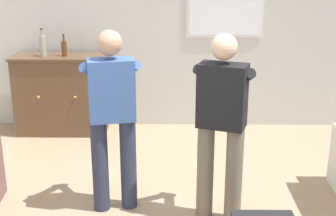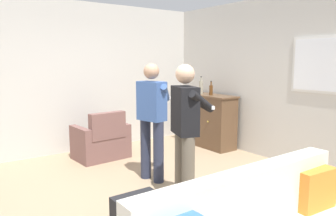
# 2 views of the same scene
# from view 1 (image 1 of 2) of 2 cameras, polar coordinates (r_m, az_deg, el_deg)

# --- Properties ---
(wall_back_with_window) EXTENTS (5.20, 0.15, 2.80)m
(wall_back_with_window) POSITION_cam_1_polar(r_m,az_deg,el_deg) (6.30, 0.17, 10.27)
(wall_back_with_window) COLOR beige
(wall_back_with_window) RESTS_ON ground
(sideboard_cabinet) EXTENTS (1.20, 0.49, 1.05)m
(sideboard_cabinet) POSITION_cam_1_polar(r_m,az_deg,el_deg) (6.31, -12.90, 1.63)
(sideboard_cabinet) COLOR brown
(sideboard_cabinet) RESTS_ON ground
(bottle_wine_green) EXTENTS (0.07, 0.07, 0.28)m
(bottle_wine_green) POSITION_cam_1_polar(r_m,az_deg,el_deg) (6.11, -12.54, 7.16)
(bottle_wine_green) COLOR #593314
(bottle_wine_green) RESTS_ON sideboard_cabinet
(bottle_liquor_amber) EXTENTS (0.08, 0.08, 0.36)m
(bottle_liquor_amber) POSITION_cam_1_polar(r_m,az_deg,el_deg) (6.15, -15.03, 7.37)
(bottle_liquor_amber) COLOR gray
(bottle_liquor_amber) RESTS_ON sideboard_cabinet
(person_standing_left) EXTENTS (0.55, 0.51, 1.68)m
(person_standing_left) POSITION_cam_1_polar(r_m,az_deg,el_deg) (4.19, -6.81, -0.64)
(person_standing_left) COLOR #282D42
(person_standing_left) RESTS_ON ground
(person_standing_right) EXTENTS (0.53, 0.52, 1.68)m
(person_standing_right) POSITION_cam_1_polar(r_m,az_deg,el_deg) (4.02, 6.57, -1.45)
(person_standing_right) COLOR #6B6051
(person_standing_right) RESTS_ON ground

